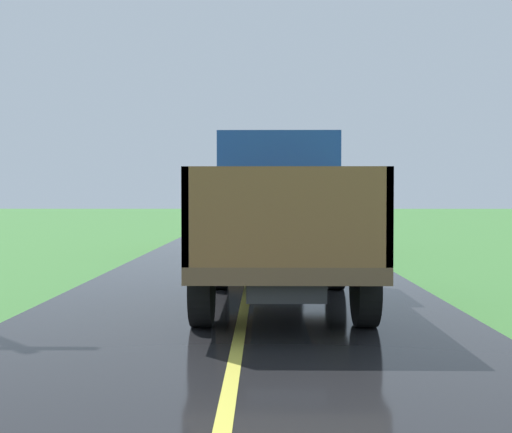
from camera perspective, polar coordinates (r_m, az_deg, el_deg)
The scene contains 2 objects.
banana_truck_near at distance 10.65m, azimuth 2.05°, elevation 0.19°, with size 2.38×5.82×2.80m.
banana_truck_far at distance 21.09m, azimuth 0.47°, elevation 0.96°, with size 2.38×5.81×2.80m.
Camera 1 is at (0.30, 0.56, 1.74)m, focal length 45.14 mm.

